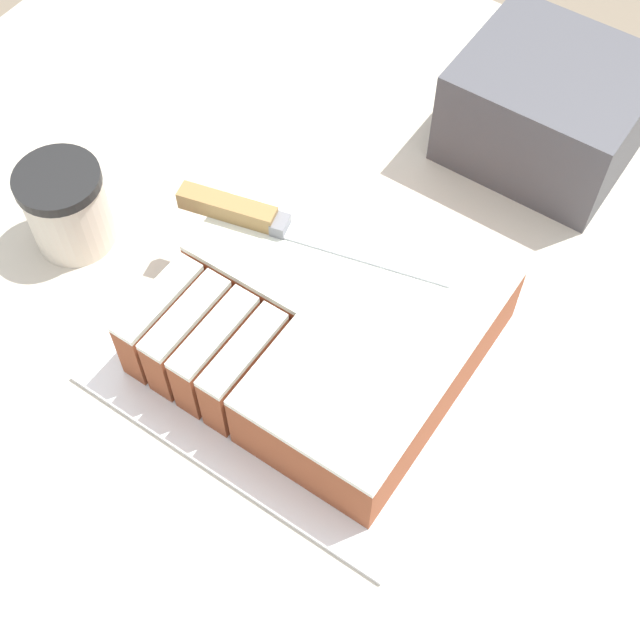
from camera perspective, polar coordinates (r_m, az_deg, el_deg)
The scene contains 7 objects.
ground_plane at distance 1.83m, azimuth 1.78°, elevation -15.26°, with size 8.00×8.00×0.00m, color #7F705B.
countertop at distance 1.40m, azimuth 2.27°, elevation -9.64°, with size 1.40×1.10×0.91m.
cake_board at distance 0.97m, azimuth 0.00°, elevation -1.49°, with size 0.39×0.37×0.01m.
cake at distance 0.93m, azimuth 0.32°, elevation 0.05°, with size 0.31×0.30×0.09m.
knife at distance 0.94m, azimuth -4.15°, elevation 6.59°, with size 0.30×0.09×0.02m.
coffee_cup at distance 1.05m, azimuth -15.89°, elevation 6.95°, with size 0.10×0.10×0.11m.
storage_box at distance 1.13m, azimuth 14.41°, elevation 12.96°, with size 0.21×0.19×0.13m.
Camera 1 is at (0.26, -0.48, 1.74)m, focal length 50.00 mm.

